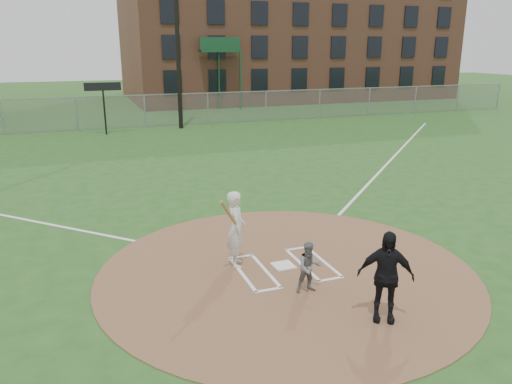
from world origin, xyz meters
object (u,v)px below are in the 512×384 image
object	(u,v)px
home_plate	(283,266)
umpire	(385,276)
catcher	(309,267)
batter_at_plate	(236,229)

from	to	relation	value
home_plate	umpire	xyz separation A→B (m)	(0.81, -2.73, 0.84)
umpire	catcher	bearing A→B (deg)	148.29
batter_at_plate	home_plate	bearing A→B (deg)	-23.23
catcher	batter_at_plate	xyz separation A→B (m)	(-1.00, 1.71, 0.35)
home_plate	batter_at_plate	xyz separation A→B (m)	(-0.98, 0.42, 0.87)
catcher	umpire	bearing A→B (deg)	-55.79
catcher	batter_at_plate	size ratio (longest dim) A/B	0.60
catcher	batter_at_plate	world-z (taller)	batter_at_plate
umpire	batter_at_plate	size ratio (longest dim) A/B	0.97
umpire	batter_at_plate	world-z (taller)	batter_at_plate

